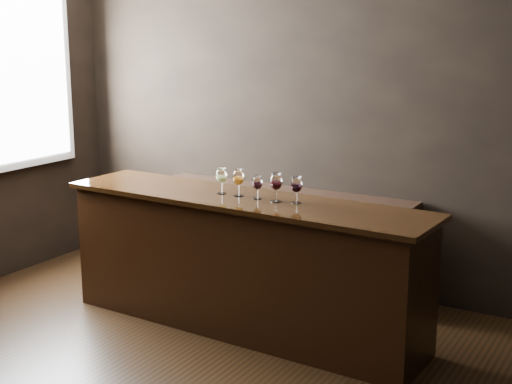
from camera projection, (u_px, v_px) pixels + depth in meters
The scene contains 9 objects.
room_shell at pixel (129, 90), 4.17m from camera, with size 5.02×4.52×2.81m.
bar_counter at pixel (243, 266), 5.19m from camera, with size 2.73×0.59×0.96m, color black.
bar_top at pixel (243, 200), 5.08m from camera, with size 2.82×0.66×0.04m, color black.
back_bar_shelf at pixel (280, 238), 6.10m from camera, with size 2.33×0.40×0.84m, color black.
glass_white at pixel (221, 176), 5.16m from camera, with size 0.08×0.08×0.19m.
glass_amber at pixel (238, 178), 5.08m from camera, with size 0.08×0.08×0.20m.
glass_red_a at pixel (257, 183), 5.00m from camera, with size 0.07×0.07×0.17m.
glass_red_b at pixel (276, 182), 4.91m from camera, with size 0.09×0.09×0.21m.
glass_red_c at pixel (297, 185), 4.87m from camera, with size 0.08×0.08×0.19m.
Camera 1 is at (2.55, -3.13, 2.14)m, focal length 50.00 mm.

